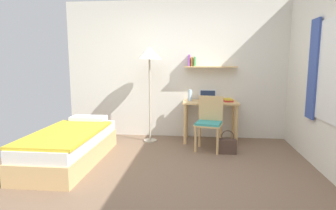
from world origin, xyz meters
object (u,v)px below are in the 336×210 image
Objects in this scene: bed at (70,146)px; book_stack at (228,100)px; handbag at (227,146)px; desk at (210,109)px; laptop at (208,98)px; water_bottle at (190,95)px; standing_lamp at (149,58)px; desk_chair at (209,121)px.

book_stack reaches higher than bed.
desk is at bearing 110.17° from handbag.
laptop is at bearing 118.52° from desk.
water_bottle reaches higher than book_stack.
desk is 0.87m from handbag.
laptop reaches higher than book_stack.
laptop is at bearing 11.50° from standing_lamp.
standing_lamp is at bearing -168.50° from laptop.
desk is 4.73× the size of water_bottle.
handbag is (0.29, -0.18, -0.36)m from desk_chair.
desk is 2.59× the size of handbag.
handbag is at bearing -95.14° from book_stack.
book_stack is (0.35, 0.49, 0.28)m from desk_chair.
laptop is (-0.05, 0.09, 0.20)m from desk.
desk reaches higher than handbag.
standing_lamp reaches higher than desk.
desk is at bearing 86.10° from desk_chair.
bed is 9.02× the size of water_bottle.
desk is at bearing 6.54° from standing_lamp.
bed is 2.21m from desk_chair.
book_stack is (0.36, -0.10, -0.02)m from laptop.
water_bottle reaches higher than handbag.
desk_chair is 1.53m from standing_lamp.
standing_lamp reaches higher than laptop.
laptop is 0.37m from book_stack.
desk is (2.08, 1.31, 0.36)m from bed.
desk is 1.44m from standing_lamp.
bed is 8.29× the size of book_stack.
laptop is (1.05, 0.21, -0.73)m from standing_lamp.
standing_lamp is at bearing 50.28° from bed.
desk_chair reaches higher than book_stack.
bed is at bearing -129.72° from standing_lamp.
handbag is at bearing -22.55° from standing_lamp.
water_bottle reaches higher than bed.
book_stack is 0.60× the size of handbag.
handbag is (1.35, -0.56, -1.40)m from standing_lamp.
handbag is (0.25, -0.68, -0.47)m from desk.
desk is 0.22m from laptop.
desk_chair is at bearing -88.69° from laptop.
water_bottle is at bearing 176.64° from desk.
laptop is at bearing 34.53° from bed.
desk_chair is 0.50m from handbag.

